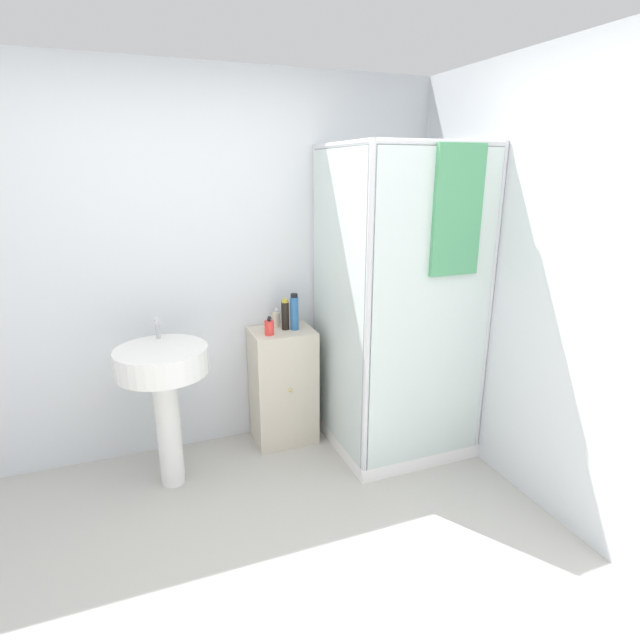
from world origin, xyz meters
name	(u,v)px	position (x,y,z in m)	size (l,w,h in m)	color
ground_plane	(274,629)	(0.00, 0.00, 0.00)	(12.00, 12.00, 0.00)	#B2AFA8
wall_back	(198,269)	(0.00, 1.70, 1.25)	(6.40, 0.06, 2.50)	silver
wall_right	(615,309)	(1.70, 0.00, 1.25)	(0.06, 6.40, 2.50)	silver
shower_enclosure	(392,370)	(1.18, 1.15, 0.57)	(0.88, 0.91, 2.04)	white
vanity_cabinet	(283,386)	(0.50, 1.50, 0.41)	(0.43, 0.35, 0.83)	beige
sink	(164,380)	(-0.30, 1.24, 0.69)	(0.53, 0.53, 1.02)	white
soap_dispenser	(269,327)	(0.40, 1.43, 0.88)	(0.06, 0.06, 0.13)	red
shampoo_bottle_tall_black	(285,315)	(0.53, 1.51, 0.93)	(0.05, 0.05, 0.21)	black
shampoo_bottle_blue	(294,312)	(0.59, 1.48, 0.95)	(0.06, 0.06, 0.25)	#2D66A3
lotion_bottle_white	(276,319)	(0.49, 1.59, 0.88)	(0.05, 0.05, 0.13)	beige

